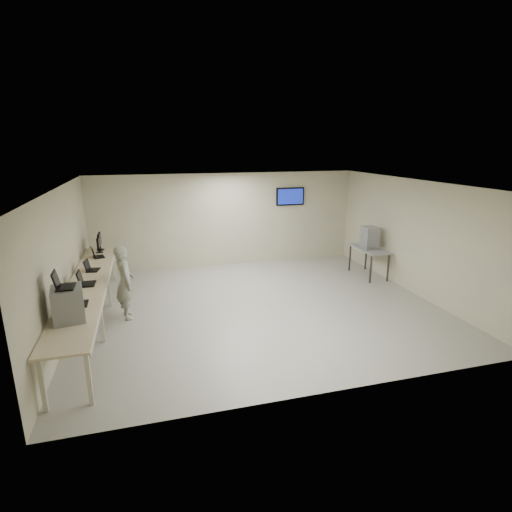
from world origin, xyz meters
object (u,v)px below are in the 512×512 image
object	(u,v)px
workbench	(89,287)
side_table	(369,251)
equipment_box	(68,304)
soldier	(125,282)

from	to	relation	value
workbench	side_table	xyz separation A→B (m)	(7.19, 1.30, -0.09)
workbench	equipment_box	size ratio (longest dim) A/B	10.95
workbench	equipment_box	bearing A→B (deg)	-92.00
workbench	equipment_box	distance (m)	1.83
equipment_box	soldier	xyz separation A→B (m)	(0.76, 1.96, -0.37)
side_table	equipment_box	bearing A→B (deg)	-156.86
equipment_box	workbench	bearing A→B (deg)	78.84
workbench	soldier	world-z (taller)	soldier
workbench	soldier	bearing A→B (deg)	13.11
soldier	side_table	xyz separation A→B (m)	(6.49, 1.14, -0.06)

